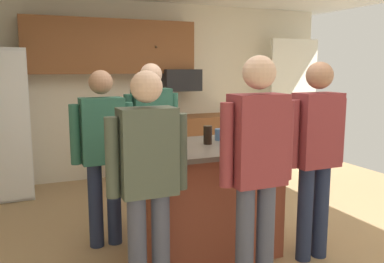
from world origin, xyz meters
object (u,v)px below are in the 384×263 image
at_px(person_elder_center, 257,162).
at_px(person_guest_right, 152,134).
at_px(kitchen_island, 205,198).
at_px(person_guest_left, 148,174).
at_px(mug_ceramic_white, 220,135).
at_px(microwave_over_range, 180,80).
at_px(glass_short_whisky, 208,135).
at_px(person_host_foreground, 103,147).
at_px(person_guest_by_door, 316,148).
at_px(mug_blue_stoneware, 172,137).

bearing_deg(person_elder_center, person_guest_right, 8.00).
relative_size(kitchen_island, person_guest_right, 0.77).
height_order(person_guest_left, mug_ceramic_white, person_guest_left).
bearing_deg(microwave_over_range, person_guest_right, -119.51).
relative_size(glass_short_whisky, mug_ceramic_white, 1.24).
bearing_deg(microwave_over_range, glass_short_whisky, -106.24).
height_order(kitchen_island, person_host_foreground, person_host_foreground).
distance_m(kitchen_island, person_guest_right, 0.95).
relative_size(kitchen_island, mug_ceramic_white, 9.87).
xyz_separation_m(person_guest_right, person_guest_by_door, (1.03, -1.27, 0.00)).
height_order(person_elder_center, person_guest_by_door, person_elder_center).
xyz_separation_m(person_guest_by_door, mug_ceramic_white, (-0.57, 0.65, 0.05)).
bearing_deg(microwave_over_range, kitchen_island, -106.78).
relative_size(kitchen_island, person_guest_left, 0.79).
height_order(person_elder_center, person_host_foreground, person_elder_center).
relative_size(person_guest_right, mug_ceramic_white, 12.86).
relative_size(person_guest_right, person_guest_left, 1.04).
distance_m(person_guest_right, person_elder_center, 1.61).
bearing_deg(person_guest_by_door, glass_short_whisky, -2.94).
distance_m(mug_blue_stoneware, glass_short_whisky, 0.33).
bearing_deg(person_guest_by_door, kitchen_island, 0.00).
distance_m(person_elder_center, person_guest_by_door, 0.84).
height_order(person_host_foreground, glass_short_whisky, person_host_foreground).
bearing_deg(person_host_foreground, microwave_over_range, 84.28).
bearing_deg(person_elder_center, kitchen_island, 0.00).
relative_size(person_guest_by_door, mug_ceramic_white, 12.91).
distance_m(person_elder_center, mug_ceramic_white, 0.99).
distance_m(mug_blue_stoneware, mug_ceramic_white, 0.46).
height_order(microwave_over_range, person_elder_center, person_elder_center).
relative_size(microwave_over_range, person_guest_left, 0.34).
bearing_deg(person_host_foreground, glass_short_whisky, 2.84).
distance_m(person_guest_right, person_guest_by_door, 1.64).
bearing_deg(microwave_over_range, person_host_foreground, -126.93).
relative_size(person_guest_by_door, glass_short_whisky, 10.38).
xyz_separation_m(glass_short_whisky, mug_ceramic_white, (0.19, 0.13, -0.03)).
relative_size(microwave_over_range, person_guest_right, 0.33).
height_order(person_guest_left, mug_blue_stoneware, person_guest_left).
relative_size(microwave_over_range, person_guest_by_door, 0.33).
height_order(person_elder_center, glass_short_whisky, person_elder_center).
bearing_deg(person_guest_right, person_elder_center, -7.88).
bearing_deg(mug_ceramic_white, person_host_foreground, 162.70).
relative_size(person_elder_center, glass_short_whisky, 10.59).
bearing_deg(person_guest_right, person_guest_left, -35.67).
xyz_separation_m(kitchen_island, mug_ceramic_white, (0.22, 0.17, 0.53)).
height_order(kitchen_island, person_elder_center, person_elder_center).
distance_m(person_guest_right, glass_short_whisky, 0.80).
distance_m(person_guest_by_door, glass_short_whisky, 0.92).
distance_m(microwave_over_range, glass_short_whisky, 2.68).
bearing_deg(person_host_foreground, person_elder_center, -26.57).
bearing_deg(mug_blue_stoneware, mug_ceramic_white, -7.79).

